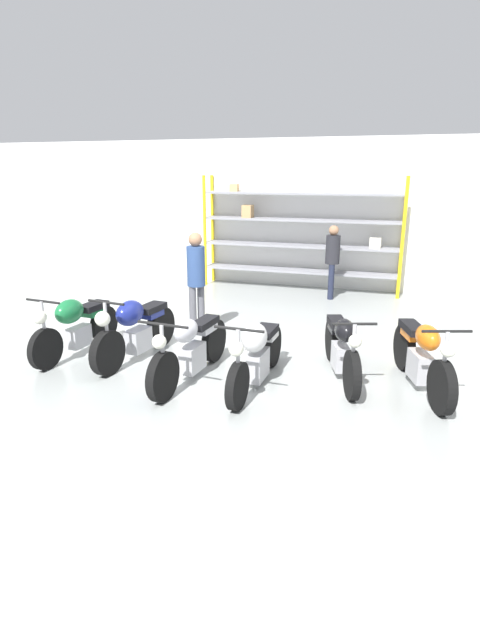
# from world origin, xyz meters

# --- Properties ---
(ground_plane) EXTENTS (30.00, 30.00, 0.00)m
(ground_plane) POSITION_xyz_m (0.00, 0.00, 0.00)
(ground_plane) COLOR #9EA3A0
(back_wall) EXTENTS (30.00, 0.08, 3.60)m
(back_wall) POSITION_xyz_m (0.00, 6.04, 1.80)
(back_wall) COLOR white
(back_wall) RESTS_ON ground_plane
(shelving_rack) EXTENTS (4.84, 0.63, 2.73)m
(shelving_rack) POSITION_xyz_m (-0.17, 5.67, 1.42)
(shelving_rack) COLOR yellow
(shelving_rack) RESTS_ON ground_plane
(motorcycle_green) EXTENTS (0.61, 2.01, 1.05)m
(motorcycle_green) POSITION_xyz_m (-2.61, -0.00, 0.52)
(motorcycle_green) COLOR black
(motorcycle_green) RESTS_ON ground_plane
(motorcycle_blue) EXTENTS (0.61, 2.05, 1.09)m
(motorcycle_blue) POSITION_xyz_m (-1.61, 0.10, 0.50)
(motorcycle_blue) COLOR black
(motorcycle_blue) RESTS_ON ground_plane
(motorcycle_silver) EXTENTS (0.71, 2.19, 1.03)m
(motorcycle_silver) POSITION_xyz_m (-0.49, -0.35, 0.46)
(motorcycle_silver) COLOR black
(motorcycle_silver) RESTS_ON ground_plane
(motorcycle_white) EXTENTS (0.63, 2.15, 1.04)m
(motorcycle_white) POSITION_xyz_m (0.45, -0.28, 0.47)
(motorcycle_white) COLOR black
(motorcycle_white) RESTS_ON ground_plane
(motorcycle_black) EXTENTS (0.84, 1.99, 1.02)m
(motorcycle_black) POSITION_xyz_m (1.52, 0.35, 0.46)
(motorcycle_black) COLOR black
(motorcycle_black) RESTS_ON ground_plane
(motorcycle_orange) EXTENTS (0.86, 2.04, 1.05)m
(motorcycle_orange) POSITION_xyz_m (2.59, 0.28, 0.48)
(motorcycle_orange) COLOR black
(motorcycle_orange) RESTS_ON ground_plane
(person_browsing) EXTENTS (0.35, 0.35, 1.67)m
(person_browsing) POSITION_xyz_m (0.76, 4.94, 0.98)
(person_browsing) COLOR #1E2338
(person_browsing) RESTS_ON ground_plane
(person_near_rack) EXTENTS (0.44, 0.44, 1.82)m
(person_near_rack) POSITION_xyz_m (-1.20, 1.61, 1.08)
(person_near_rack) COLOR #595960
(person_near_rack) RESTS_ON ground_plane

